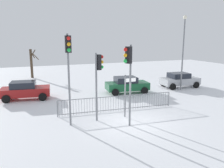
{
  "coord_description": "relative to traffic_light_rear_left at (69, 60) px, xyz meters",
  "views": [
    {
      "loc": [
        -5.82,
        -11.52,
        4.94
      ],
      "look_at": [
        -0.3,
        2.33,
        1.87
      ],
      "focal_mm": 36.18,
      "sensor_mm": 36.0,
      "label": 1
    }
  ],
  "objects": [
    {
      "name": "car_red_mid",
      "position": [
        -2.29,
        7.07,
        -2.99
      ],
      "size": [
        3.99,
        2.35,
        1.47
      ],
      "rotation": [
        0.0,
        0.0,
        -0.13
      ],
      "color": "maroon",
      "rests_on": "ground"
    },
    {
      "name": "traffic_light_foreground_right",
      "position": [
        3.0,
        -1.23,
        -0.41
      ],
      "size": [
        0.54,
        0.38,
        4.58
      ],
      "rotation": [
        0.0,
        0.0,
        1.94
      ],
      "color": "slate",
      "rests_on": "ground"
    },
    {
      "name": "bare_tree_left",
      "position": [
        -1.26,
        17.44,
        -1.86
      ],
      "size": [
        1.09,
        1.54,
        3.56
      ],
      "color": "#473828",
      "rests_on": "ground"
    },
    {
      "name": "car_green_near",
      "position": [
        6.34,
        5.98,
        -2.99
      ],
      "size": [
        3.98,
        2.32,
        1.47
      ],
      "rotation": [
        0.0,
        0.0,
        -0.12
      ],
      "color": "#195933",
      "rests_on": "ground"
    },
    {
      "name": "direction_sign_post",
      "position": [
        3.56,
        0.24,
        -2.24
      ],
      "size": [
        0.79,
        0.1,
        2.7
      ],
      "rotation": [
        0.0,
        0.0,
        0.05
      ],
      "color": "slate",
      "rests_on": "ground"
    },
    {
      "name": "traffic_light_rear_left",
      "position": [
        0.0,
        0.0,
        0.0
      ],
      "size": [
        0.33,
        0.57,
        5.16
      ],
      "rotation": [
        0.0,
        0.0,
        3.1
      ],
      "color": "slate",
      "rests_on": "ground"
    },
    {
      "name": "traffic_light_mid_left",
      "position": [
        1.77,
        0.31,
        -0.76
      ],
      "size": [
        0.55,
        0.37,
        4.09
      ],
      "rotation": [
        0.0,
        0.0,
        5.0
      ],
      "color": "slate",
      "rests_on": "ground"
    },
    {
      "name": "pedestrian_guard_railing",
      "position": [
        3.49,
        1.49,
        -3.21
      ],
      "size": [
        8.0,
        0.72,
        1.07
      ],
      "rotation": [
        0.0,
        0.0,
        -0.08
      ],
      "color": "slate",
      "rests_on": "ground"
    },
    {
      "name": "street_lamp",
      "position": [
        11.66,
        5.09,
        0.46
      ],
      "size": [
        0.36,
        0.36,
        6.92
      ],
      "color": "slate",
      "rests_on": "ground"
    },
    {
      "name": "car_silver_trailing",
      "position": [
        12.32,
        6.16,
        -2.99
      ],
      "size": [
        3.91,
        2.14,
        1.47
      ],
      "rotation": [
        0.0,
        0.0,
        -0.07
      ],
      "color": "#B2B5BA",
      "rests_on": "ground"
    },
    {
      "name": "ground_plane",
      "position": [
        3.5,
        -0.62,
        -3.76
      ],
      "size": [
        60.0,
        60.0,
        0.0
      ],
      "primitive_type": "plane",
      "color": "white"
    }
  ]
}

